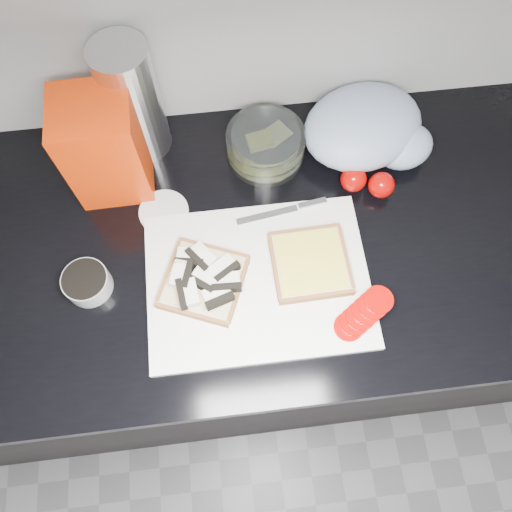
{
  "coord_description": "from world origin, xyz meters",
  "views": [
    {
      "loc": [
        -0.08,
        0.8,
        1.75
      ],
      "look_at": [
        -0.04,
        1.14,
        0.95
      ],
      "focal_mm": 35.0,
      "sensor_mm": 36.0,
      "label": 1
    }
  ],
  "objects_px": {
    "cutting_board": "(258,281)",
    "glass_bowl": "(266,145)",
    "bread_bag": "(105,147)",
    "steel_canister": "(133,102)"
  },
  "relations": [
    {
      "from": "glass_bowl",
      "to": "bread_bag",
      "type": "distance_m",
      "value": 0.31
    },
    {
      "from": "glass_bowl",
      "to": "steel_canister",
      "type": "distance_m",
      "value": 0.26
    },
    {
      "from": "cutting_board",
      "to": "glass_bowl",
      "type": "distance_m",
      "value": 0.28
    },
    {
      "from": "cutting_board",
      "to": "steel_canister",
      "type": "height_order",
      "value": "steel_canister"
    },
    {
      "from": "cutting_board",
      "to": "bread_bag",
      "type": "distance_m",
      "value": 0.37
    },
    {
      "from": "bread_bag",
      "to": "steel_canister",
      "type": "distance_m",
      "value": 0.1
    },
    {
      "from": "glass_bowl",
      "to": "steel_canister",
      "type": "relative_size",
      "value": 0.63
    },
    {
      "from": "glass_bowl",
      "to": "steel_canister",
      "type": "height_order",
      "value": "steel_canister"
    },
    {
      "from": "steel_canister",
      "to": "cutting_board",
      "type": "bearing_deg",
      "value": -60.04
    },
    {
      "from": "glass_bowl",
      "to": "steel_canister",
      "type": "bearing_deg",
      "value": 166.04
    }
  ]
}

